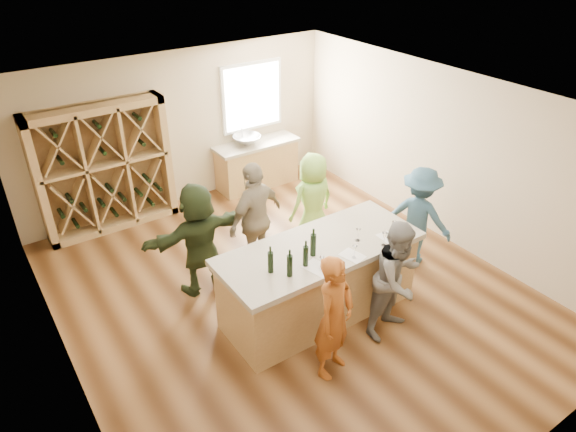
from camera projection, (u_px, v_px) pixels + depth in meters
floor at (290, 294)px, 7.52m from camera, size 6.00×7.00×0.10m
ceiling at (291, 101)px, 6.04m from camera, size 6.00×7.00×0.10m
wall_back at (179, 128)px, 9.30m from camera, size 6.00×0.10×2.80m
wall_front at (533, 383)px, 4.26m from camera, size 6.00×0.10×2.80m
wall_left at (48, 291)px, 5.30m from camera, size 0.10×7.00×2.80m
wall_right at (446, 155)px, 8.26m from camera, size 0.10×7.00×2.80m
window_frame at (252, 96)px, 9.80m from camera, size 1.30×0.06×1.30m
window_pane at (253, 97)px, 9.77m from camera, size 1.18×0.01×1.18m
wine_rack at (105, 169)px, 8.53m from camera, size 2.20×0.45×2.20m
back_counter_base at (257, 165)px, 10.23m from camera, size 1.60×0.58×0.86m
back_counter_top at (256, 144)px, 9.99m from camera, size 1.70×0.62×0.06m
sink at (247, 140)px, 9.83m from camera, size 0.54×0.54×0.19m
faucet at (242, 135)px, 9.93m from camera, size 0.02×0.02×0.30m
tasting_counter_base at (319, 282)px, 6.87m from camera, size 2.60×1.00×1.00m
tasting_counter_top at (320, 249)px, 6.60m from camera, size 2.72×1.12×0.08m
wine_bottle_a at (271, 262)px, 6.04m from camera, size 0.08×0.08×0.28m
wine_bottle_b at (290, 266)px, 5.97m from camera, size 0.07×0.07×0.29m
wine_bottle_d at (306, 256)px, 6.15m from camera, size 0.07×0.07×0.27m
wine_bottle_e at (313, 245)px, 6.33m from camera, size 0.09×0.09×0.30m
wine_glass_a at (322, 264)px, 6.10m from camera, size 0.08×0.08×0.18m
wine_glass_b at (354, 252)px, 6.31m from camera, size 0.08×0.08×0.17m
wine_glass_c at (384, 239)px, 6.55m from camera, size 0.09×0.09×0.20m
wine_glass_d at (358, 235)px, 6.65m from camera, size 0.07×0.07×0.17m
wine_glass_e at (394, 228)px, 6.82m from camera, size 0.07×0.07×0.16m
tasting_menu_a at (318, 268)px, 6.18m from camera, size 0.32×0.39×0.00m
tasting_menu_b at (352, 256)px, 6.39m from camera, size 0.28×0.34×0.00m
tasting_menu_c at (388, 237)px, 6.75m from camera, size 0.22×0.29×0.00m
person_near_left at (334, 317)px, 5.82m from camera, size 0.70×0.61×1.61m
person_near_right at (398, 279)px, 6.42m from camera, size 0.85×0.56×1.62m
person_server at (418, 217)px, 7.77m from camera, size 0.87×1.14×1.60m
person_far_mid at (256, 219)px, 7.54m from camera, size 1.16×0.82×1.79m
person_far_right at (313, 201)px, 8.18m from camera, size 0.80×0.53×1.61m
person_far_left at (199, 239)px, 7.17m from camera, size 1.58×0.62×1.68m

